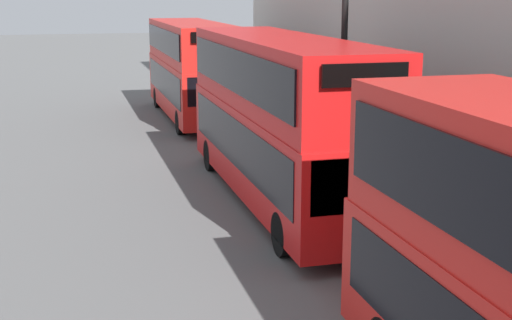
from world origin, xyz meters
TOP-DOWN VIEW (x-y plane):
  - bus_second_in_queue at (1.60, 18.82)m, footprint 2.59×11.17m
  - bus_third_in_queue at (1.60, 32.45)m, footprint 2.59×10.23m
  - street_lamp at (3.53, 19.13)m, footprint 0.44×0.44m
  - pedestrian at (3.68, 28.43)m, footprint 0.36×0.36m

SIDE VIEW (x-z plane):
  - pedestrian at x=3.68m, z-range -0.07..1.68m
  - bus_third_in_queue at x=1.60m, z-range 0.23..4.57m
  - bus_second_in_queue at x=1.60m, z-range 0.23..4.76m
  - street_lamp at x=3.53m, z-range 0.78..7.75m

